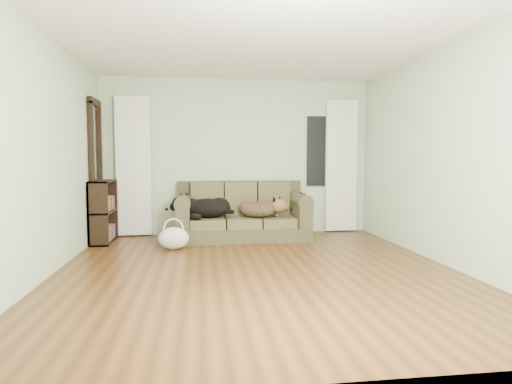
{
  "coord_description": "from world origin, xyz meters",
  "views": [
    {
      "loc": [
        -0.64,
        -4.73,
        1.25
      ],
      "look_at": [
        0.2,
        1.6,
        0.77
      ],
      "focal_mm": 30.0,
      "sensor_mm": 36.0,
      "label": 1
    }
  ],
  "objects": [
    {
      "name": "floor",
      "position": [
        0.0,
        0.0,
        0.0
      ],
      "size": [
        5.0,
        5.0,
        0.0
      ],
      "primitive_type": "plane",
      "color": "#402511",
      "rests_on": "ground"
    },
    {
      "name": "wall_left",
      "position": [
        -2.25,
        0.0,
        1.3
      ],
      "size": [
        0.04,
        5.0,
        2.6
      ],
      "primitive_type": "cube",
      "color": "#A5BA9D",
      "rests_on": "ground"
    },
    {
      "name": "door_casing",
      "position": [
        -2.2,
        2.05,
        1.05
      ],
      "size": [
        0.07,
        0.6,
        2.1
      ],
      "primitive_type": "cube",
      "color": "black",
      "rests_on": "ground"
    },
    {
      "name": "wall_back",
      "position": [
        0.0,
        2.5,
        1.3
      ],
      "size": [
        4.5,
        0.04,
        2.6
      ],
      "primitive_type": "cube",
      "color": "#A5BA9D",
      "rests_on": "ground"
    },
    {
      "name": "dog_black_lab",
      "position": [
        -0.56,
        1.95,
        0.48
      ],
      "size": [
        0.8,
        0.6,
        0.31
      ],
      "primitive_type": "ellipsoid",
      "rotation": [
        0.0,
        0.0,
        -0.12
      ],
      "color": "black",
      "rests_on": "sofa"
    },
    {
      "name": "curtain_left",
      "position": [
        -1.7,
        2.42,
        1.15
      ],
      "size": [
        0.55,
        0.08,
        2.25
      ],
      "primitive_type": "cube",
      "color": "white",
      "rests_on": "ground"
    },
    {
      "name": "wall_right",
      "position": [
        2.25,
        0.0,
        1.3
      ],
      "size": [
        0.04,
        5.0,
        2.6
      ],
      "primitive_type": "cube",
      "color": "#A5BA9D",
      "rests_on": "ground"
    },
    {
      "name": "ceiling",
      "position": [
        0.0,
        0.0,
        2.6
      ],
      "size": [
        5.0,
        5.0,
        0.0
      ],
      "primitive_type": "plane",
      "color": "white",
      "rests_on": "ground"
    },
    {
      "name": "dog_shepherd",
      "position": [
        0.29,
        1.88,
        0.49
      ],
      "size": [
        0.77,
        0.73,
        0.28
      ],
      "primitive_type": "ellipsoid",
      "rotation": [
        0.0,
        0.0,
        2.52
      ],
      "color": "black",
      "rests_on": "sofa"
    },
    {
      "name": "tote_bag",
      "position": [
        -1.01,
        1.28,
        0.16
      ],
      "size": [
        0.43,
        0.34,
        0.31
      ],
      "primitive_type": "ellipsoid",
      "rotation": [
        0.0,
        0.0,
        -0.02
      ],
      "color": "silver",
      "rests_on": "floor"
    },
    {
      "name": "bookshelf",
      "position": [
        -2.09,
        1.96,
        0.5
      ],
      "size": [
        0.29,
        0.76,
        0.94
      ],
      "primitive_type": "cube",
      "rotation": [
        0.0,
        0.0,
        0.01
      ],
      "color": "black",
      "rests_on": "floor"
    },
    {
      "name": "tv_remote",
      "position": [
        0.97,
        1.79,
        0.73
      ],
      "size": [
        0.05,
        0.19,
        0.02
      ],
      "primitive_type": "cube",
      "rotation": [
        0.0,
        0.0,
        -0.01
      ],
      "color": "black",
      "rests_on": "sofa"
    },
    {
      "name": "curtain_right",
      "position": [
        1.8,
        2.42,
        1.15
      ],
      "size": [
        0.55,
        0.08,
        2.25
      ],
      "primitive_type": "cube",
      "color": "white",
      "rests_on": "ground"
    },
    {
      "name": "window_pane",
      "position": [
        1.45,
        2.47,
        1.4
      ],
      "size": [
        0.5,
        0.03,
        1.2
      ],
      "primitive_type": "cube",
      "color": "black",
      "rests_on": "wall_back"
    },
    {
      "name": "sofa",
      "position": [
        0.03,
        1.97,
        0.45
      ],
      "size": [
        2.06,
        0.89,
        0.84
      ],
      "primitive_type": "cube",
      "color": "#3C3425",
      "rests_on": "floor"
    }
  ]
}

